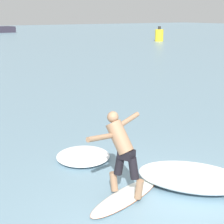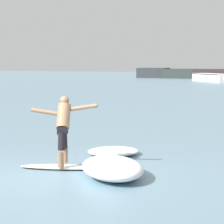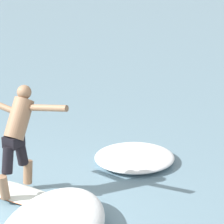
{
  "view_description": "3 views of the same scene",
  "coord_description": "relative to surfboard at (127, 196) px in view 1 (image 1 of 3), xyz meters",
  "views": [
    {
      "loc": [
        -3.86,
        -4.06,
        3.19
      ],
      "look_at": [
        0.24,
        1.93,
        1.28
      ],
      "focal_mm": 60.0,
      "sensor_mm": 36.0,
      "label": 1
    },
    {
      "loc": [
        5.35,
        -9.04,
        2.31
      ],
      "look_at": [
        0.24,
        2.32,
        1.12
      ],
      "focal_mm": 85.0,
      "sensor_mm": 36.0,
      "label": 2
    },
    {
      "loc": [
        5.68,
        -2.6,
        3.64
      ],
      "look_at": [
        -0.2,
        2.55,
        0.86
      ],
      "focal_mm": 85.0,
      "sensor_mm": 36.0,
      "label": 3
    }
  ],
  "objects": [
    {
      "name": "ground_plane",
      "position": [
        0.2,
        -0.8,
        -0.04
      ],
      "size": [
        200.0,
        200.0,
        0.0
      ],
      "primitive_type": "plane",
      "color": "#6A8B9D"
    },
    {
      "name": "wave_foam_at_nose",
      "position": [
        1.28,
        -0.32,
        0.15
      ],
      "size": [
        2.15,
        2.36,
        0.38
      ],
      "color": "white",
      "rests_on": "ground"
    },
    {
      "name": "channel_marker_buoy",
      "position": [
        26.54,
        29.28,
        0.68
      ],
      "size": [
        0.98,
        0.98,
        1.74
      ],
      "color": "yellow",
      "rests_on": "ground"
    },
    {
      "name": "surfboard",
      "position": [
        0.0,
        0.0,
        0.0
      ],
      "size": [
        2.04,
        1.05,
        0.22
      ],
      "color": "white",
      "rests_on": "ground"
    },
    {
      "name": "surfer",
      "position": [
        -0.07,
        0.1,
        0.91
      ],
      "size": [
        1.41,
        0.88,
        1.48
      ],
      "color": "#8C674B",
      "rests_on": "surfboard"
    },
    {
      "name": "wave_foam_at_tail",
      "position": [
        0.26,
        2.01,
        0.05
      ],
      "size": [
        1.7,
        1.73,
        0.18
      ],
      "color": "white",
      "rests_on": "ground"
    }
  ]
}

